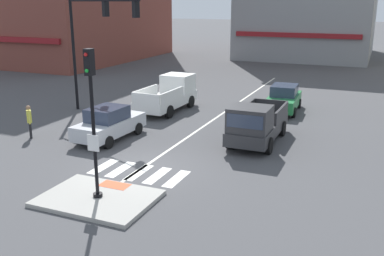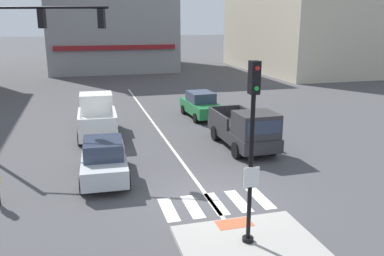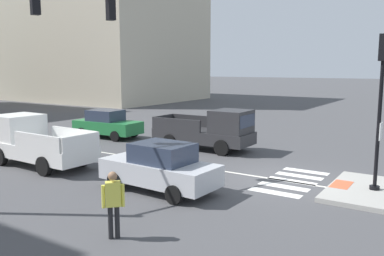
# 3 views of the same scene
# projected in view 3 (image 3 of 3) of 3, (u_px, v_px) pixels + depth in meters

# --- Properties ---
(ground_plane) EXTENTS (300.00, 300.00, 0.00)m
(ground_plane) POSITION_uv_depth(u_px,v_px,m) (279.00, 179.00, 15.16)
(ground_plane) COLOR #474749
(traffic_island) EXTENTS (3.84, 2.79, 0.15)m
(traffic_island) POSITION_uv_depth(u_px,v_px,m) (374.00, 192.00, 13.38)
(traffic_island) COLOR #A3A099
(traffic_island) RESTS_ON ground
(tactile_pad_front) EXTENTS (1.10, 0.60, 0.01)m
(tactile_pad_front) POSITION_uv_depth(u_px,v_px,m) (341.00, 184.00, 13.93)
(tactile_pad_front) COLOR #DB5B38
(tactile_pad_front) RESTS_ON traffic_island
(signal_pole) EXTENTS (0.44, 0.38, 5.01)m
(signal_pole) POSITION_uv_depth(u_px,v_px,m) (381.00, 98.00, 12.92)
(signal_pole) COLOR black
(signal_pole) RESTS_ON traffic_island
(crosswalk_stripe_a) EXTENTS (0.44, 1.80, 0.01)m
(crosswalk_stripe_a) POSITION_uv_depth(u_px,v_px,m) (275.00, 193.00, 13.50)
(crosswalk_stripe_a) COLOR silver
(crosswalk_stripe_a) RESTS_ON ground
(crosswalk_stripe_b) EXTENTS (0.44, 1.80, 0.01)m
(crosswalk_stripe_b) POSITION_uv_depth(u_px,v_px,m) (284.00, 186.00, 14.20)
(crosswalk_stripe_b) COLOR silver
(crosswalk_stripe_b) RESTS_ON ground
(crosswalk_stripe_c) EXTENTS (0.44, 1.80, 0.01)m
(crosswalk_stripe_c) POSITION_uv_depth(u_px,v_px,m) (292.00, 181.00, 14.89)
(crosswalk_stripe_c) COLOR silver
(crosswalk_stripe_c) RESTS_ON ground
(crosswalk_stripe_d) EXTENTS (0.44, 1.80, 0.01)m
(crosswalk_stripe_d) POSITION_uv_depth(u_px,v_px,m) (299.00, 176.00, 15.59)
(crosswalk_stripe_d) COLOR silver
(crosswalk_stripe_d) RESTS_ON ground
(crosswalk_stripe_e) EXTENTS (0.44, 1.80, 0.01)m
(crosswalk_stripe_e) POSITION_uv_depth(u_px,v_px,m) (306.00, 171.00, 16.28)
(crosswalk_stripe_e) COLOR silver
(crosswalk_stripe_e) RESTS_ON ground
(lane_centre_line) EXTENTS (0.14, 28.00, 0.01)m
(lane_centre_line) POSITION_uv_depth(u_px,v_px,m) (89.00, 150.00, 20.45)
(lane_centre_line) COLOR silver
(lane_centre_line) RESTS_ON ground
(building_far_block) EXTENTS (18.01, 21.80, 19.00)m
(building_far_block) POSITION_uv_depth(u_px,v_px,m) (105.00, 25.00, 52.23)
(building_far_block) COLOR beige
(building_far_block) RESTS_ON ground
(car_green_eastbound_far) EXTENTS (2.01, 4.18, 1.64)m
(car_green_eastbound_far) POSITION_uv_depth(u_px,v_px,m) (107.00, 124.00, 24.08)
(car_green_eastbound_far) COLOR #237A3D
(car_green_eastbound_far) RESTS_ON ground
(car_silver_westbound_near) EXTENTS (1.98, 4.17, 1.64)m
(car_silver_westbound_near) POSITION_uv_depth(u_px,v_px,m) (160.00, 167.00, 13.62)
(car_silver_westbound_near) COLOR silver
(car_silver_westbound_near) RESTS_ON ground
(pickup_truck_white_westbound_far) EXTENTS (2.17, 5.15, 2.08)m
(pickup_truck_white_westbound_far) POSITION_uv_depth(u_px,v_px,m) (34.00, 142.00, 17.28)
(pickup_truck_white_westbound_far) COLOR white
(pickup_truck_white_westbound_far) RESTS_ON ground
(pickup_truck_charcoal_eastbound_mid) EXTENTS (2.10, 5.12, 2.08)m
(pickup_truck_charcoal_eastbound_mid) POSITION_uv_depth(u_px,v_px,m) (211.00, 131.00, 20.38)
(pickup_truck_charcoal_eastbound_mid) COLOR #2D2D30
(pickup_truck_charcoal_eastbound_mid) RESTS_ON ground
(pedestrian_at_curb_left) EXTENTS (0.42, 0.41, 1.67)m
(pedestrian_at_curb_left) POSITION_uv_depth(u_px,v_px,m) (113.00, 199.00, 9.76)
(pedestrian_at_curb_left) COLOR black
(pedestrian_at_curb_left) RESTS_ON ground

